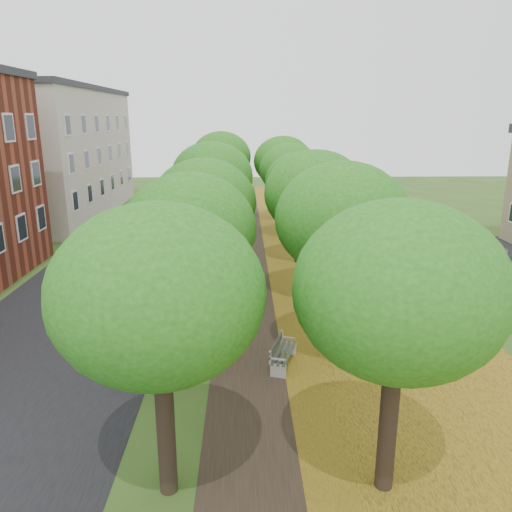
{
  "coord_description": "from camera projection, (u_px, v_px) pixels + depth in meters",
  "views": [
    {
      "loc": [
        -0.5,
        -9.34,
        8.01
      ],
      "look_at": [
        -0.0,
        10.37,
        2.5
      ],
      "focal_mm": 35.0,
      "sensor_mm": 36.0,
      "label": 1
    }
  ],
  "objects": [
    {
      "name": "ground",
      "position": [
        268.0,
        488.0,
        11.16
      ],
      "size": [
        120.0,
        120.0,
        0.0
      ],
      "primitive_type": "plane",
      "color": "#2D4C19",
      "rests_on": "ground"
    },
    {
      "name": "street_asphalt",
      "position": [
        107.0,
        280.0,
        25.42
      ],
      "size": [
        8.0,
        70.0,
        0.01
      ],
      "primitive_type": "cube",
      "color": "black",
      "rests_on": "ground"
    },
    {
      "name": "footpath",
      "position": [
        254.0,
        279.0,
        25.6
      ],
      "size": [
        3.2,
        70.0,
        0.01
      ],
      "primitive_type": "cube",
      "color": "black",
      "rests_on": "ground"
    },
    {
      "name": "leaf_verge",
      "position": [
        350.0,
        278.0,
        25.72
      ],
      "size": [
        7.5,
        70.0,
        0.01
      ],
      "primitive_type": "cube",
      "color": "#9D8A1D",
      "rests_on": "ground"
    },
    {
      "name": "parking_lot",
      "position": [
        503.0,
        271.0,
        26.89
      ],
      "size": [
        9.0,
        16.0,
        0.01
      ],
      "primitive_type": "cube",
      "color": "black",
      "rests_on": "ground"
    },
    {
      "name": "tree_row_west",
      "position": [
        209.0,
        190.0,
        24.32
      ],
      "size": [
        4.23,
        34.23,
        6.36
      ],
      "color": "black",
      "rests_on": "ground"
    },
    {
      "name": "tree_row_east",
      "position": [
        307.0,
        190.0,
        24.44
      ],
      "size": [
        4.23,
        34.23,
        6.36
      ],
      "color": "black",
      "rests_on": "ground"
    },
    {
      "name": "building_cream",
      "position": [
        43.0,
        152.0,
        41.11
      ],
      "size": [
        10.3,
        20.3,
        10.4
      ],
      "color": "beige",
      "rests_on": "ground"
    },
    {
      "name": "bench",
      "position": [
        282.0,
        353.0,
        16.55
      ],
      "size": [
        1.04,
        1.89,
        0.86
      ],
      "rotation": [
        0.0,
        0.0,
        1.27
      ],
      "color": "#2C372E",
      "rests_on": "ground"
    },
    {
      "name": "car_silver",
      "position": [
        503.0,
        287.0,
        22.1
      ],
      "size": [
        4.53,
        2.71,
        1.44
      ],
      "primitive_type": "imported",
      "rotation": [
        0.0,
        0.0,
        1.32
      ],
      "color": "#ADADB2",
      "rests_on": "ground"
    },
    {
      "name": "car_red",
      "position": [
        474.0,
        268.0,
        24.94
      ],
      "size": [
        4.24,
        1.53,
        1.39
      ],
      "primitive_type": "imported",
      "rotation": [
        0.0,
        0.0,
        1.56
      ],
      "color": "maroon",
      "rests_on": "ground"
    },
    {
      "name": "car_grey",
      "position": [
        498.0,
        271.0,
        24.49
      ],
      "size": [
        5.31,
        3.85,
        1.43
      ],
      "primitive_type": "imported",
      "rotation": [
        0.0,
        0.0,
        1.15
      ],
      "color": "#323237",
      "rests_on": "ground"
    },
    {
      "name": "car_white",
      "position": [
        461.0,
        246.0,
        29.06
      ],
      "size": [
        5.51,
        2.93,
        1.48
      ],
      "primitive_type": "imported",
      "rotation": [
        0.0,
        0.0,
        1.66
      ],
      "color": "silver",
      "rests_on": "ground"
    }
  ]
}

